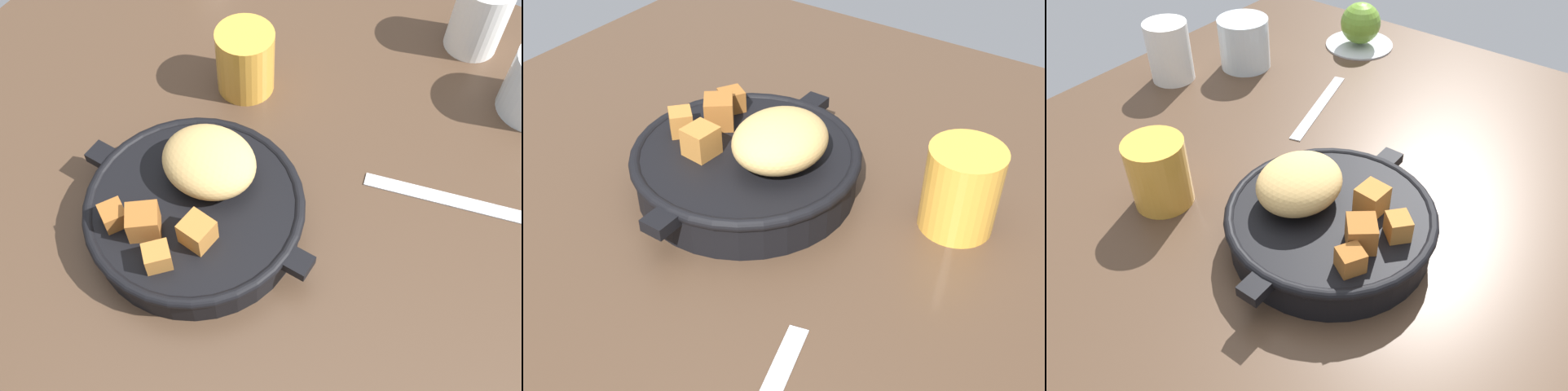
# 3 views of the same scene
# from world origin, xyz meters

# --- Properties ---
(ground_plane) EXTENTS (0.96, 0.92, 0.02)m
(ground_plane) POSITION_xyz_m (0.00, 0.00, -0.01)
(ground_plane) COLOR #473323
(cast_iron_skillet) EXTENTS (0.27, 0.22, 0.09)m
(cast_iron_skillet) POSITION_xyz_m (-0.06, -0.05, 0.03)
(cast_iron_skillet) COLOR black
(cast_iron_skillet) RESTS_ON ground_plane
(butter_knife) EXTENTS (0.18, 0.06, 0.00)m
(butter_knife) POSITION_xyz_m (0.15, 0.12, 0.00)
(butter_knife) COLOR silver
(butter_knife) RESTS_ON ground_plane
(white_creamer_pitcher) EXTENTS (0.07, 0.07, 0.09)m
(white_creamer_pitcher) POSITION_xyz_m (0.08, 0.35, 0.05)
(white_creamer_pitcher) COLOR white
(white_creamer_pitcher) RESTS_ON ground_plane
(juice_glass_amber) EXTENTS (0.07, 0.07, 0.08)m
(juice_glass_amber) POSITION_xyz_m (-0.12, 0.14, 0.04)
(juice_glass_amber) COLOR gold
(juice_glass_amber) RESTS_ON ground_plane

